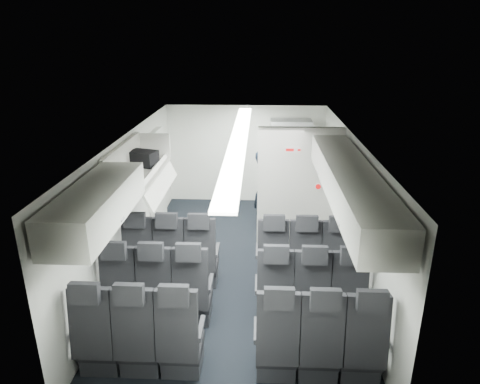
# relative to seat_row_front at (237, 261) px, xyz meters

# --- Properties ---
(cabin_shell) EXTENTS (3.41, 6.01, 2.16)m
(cabin_shell) POSITION_rel_seat_row_front_xyz_m (0.00, 0.53, 0.72)
(cabin_shell) COLOR black
(cabin_shell) RESTS_ON ground
(seat_row_front) EXTENTS (3.33, 0.56, 1.24)m
(seat_row_front) POSITION_rel_seat_row_front_xyz_m (0.00, 0.00, 0.00)
(seat_row_front) COLOR black
(seat_row_front) RESTS_ON cabin_shell
(seat_row_mid) EXTENTS (3.33, 0.56, 1.24)m
(seat_row_mid) POSITION_rel_seat_row_front_xyz_m (0.00, -0.90, 0.00)
(seat_row_mid) COLOR black
(seat_row_mid) RESTS_ON cabin_shell
(seat_row_rear) EXTENTS (3.33, 0.56, 1.24)m
(seat_row_rear) POSITION_rel_seat_row_front_xyz_m (0.00, -1.80, 0.00)
(seat_row_rear) COLOR black
(seat_row_rear) RESTS_ON cabin_shell
(overhead_bin_left_rear) EXTENTS (0.53, 1.80, 0.40)m
(overhead_bin_left_rear) POSITION_rel_seat_row_front_xyz_m (-1.40, -1.47, 1.46)
(overhead_bin_left_rear) COLOR silver
(overhead_bin_left_rear) RESTS_ON cabin_shell
(overhead_bin_left_front_open) EXTENTS (0.64, 1.70, 0.72)m
(overhead_bin_left_front_open) POSITION_rel_seat_row_front_xyz_m (-1.44, 0.28, 1.33)
(overhead_bin_left_front_open) COLOR #9E9E93
(overhead_bin_left_front_open) RESTS_ON cabin_shell
(overhead_bin_right_rear) EXTENTS (0.53, 1.80, 0.40)m
(overhead_bin_right_rear) POSITION_rel_seat_row_front_xyz_m (1.40, -1.47, 1.46)
(overhead_bin_right_rear) COLOR silver
(overhead_bin_right_rear) RESTS_ON cabin_shell
(overhead_bin_right_front) EXTENTS (0.53, 1.70, 0.40)m
(overhead_bin_right_front) POSITION_rel_seat_row_front_xyz_m (1.40, 0.28, 1.46)
(overhead_bin_right_front) COLOR silver
(overhead_bin_right_front) RESTS_ON cabin_shell
(bulkhead_partition) EXTENTS (1.40, 0.15, 2.13)m
(bulkhead_partition) POSITION_rel_seat_row_front_xyz_m (0.98, 1.33, 0.67)
(bulkhead_partition) COLOR silver
(bulkhead_partition) RESTS_ON cabin_shell
(galley_unit) EXTENTS (0.85, 0.52, 1.90)m
(galley_unit) POSITION_rel_seat_row_front_xyz_m (0.95, 3.25, 0.55)
(galley_unit) COLOR #939399
(galley_unit) RESTS_ON cabin_shell
(boarding_door) EXTENTS (0.12, 1.27, 1.86)m
(boarding_door) POSITION_rel_seat_row_front_xyz_m (-1.64, 2.09, 0.55)
(boarding_door) COLOR silver
(boarding_door) RESTS_ON cabin_shell
(flight_attendant) EXTENTS (0.38, 0.57, 1.53)m
(flight_attendant) POSITION_rel_seat_row_front_xyz_m (0.40, 2.17, 0.36)
(flight_attendant) COLOR black
(flight_attendant) RESTS_ON ground
(carry_on_bag) EXTENTS (0.47, 0.39, 0.24)m
(carry_on_bag) POSITION_rel_seat_row_front_xyz_m (-1.45, 0.59, 1.38)
(carry_on_bag) COLOR black
(carry_on_bag) RESTS_ON overhead_bin_left_front_open
(papers) EXTENTS (0.18, 0.05, 0.13)m
(papers) POSITION_rel_seat_row_front_xyz_m (0.59, 2.12, 0.69)
(papers) COLOR white
(papers) RESTS_ON flight_attendant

